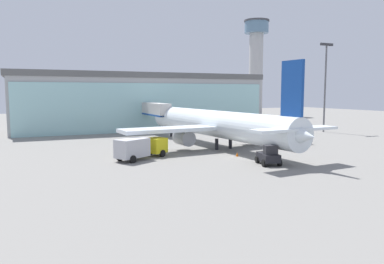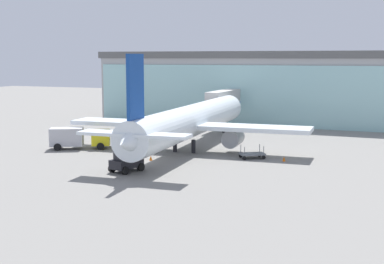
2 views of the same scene
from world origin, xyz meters
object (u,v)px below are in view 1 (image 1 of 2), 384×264
(catering_truck, at_px, (140,147))
(pushback_tug, at_px, (269,156))
(baggage_cart, at_px, (275,143))
(control_tower, at_px, (256,59))
(airplane, at_px, (216,124))
(apron_light_mast, at_px, (325,80))
(jet_bridge, at_px, (153,110))
(safety_cone_wingtip, at_px, (295,143))
(safety_cone_nose, at_px, (237,154))

(catering_truck, bearing_deg, pushback_tug, -66.43)
(baggage_cart, bearing_deg, control_tower, 23.98)
(airplane, relative_size, baggage_cart, 12.28)
(pushback_tug, bearing_deg, apron_light_mast, -36.80)
(jet_bridge, bearing_deg, control_tower, -50.70)
(safety_cone_wingtip, bearing_deg, baggage_cart, 175.02)
(airplane, distance_m, safety_cone_wingtip, 13.26)
(jet_bridge, bearing_deg, airplane, -173.30)
(jet_bridge, relative_size, catering_truck, 1.81)
(pushback_tug, xyz_separation_m, safety_cone_wingtip, (13.58, 11.19, -0.70))
(catering_truck, height_order, pushback_tug, catering_truck)
(apron_light_mast, xyz_separation_m, baggage_cart, (-22.20, -12.49, -10.28))
(control_tower, bearing_deg, safety_cone_wingtip, -120.45)
(baggage_cart, xyz_separation_m, safety_cone_nose, (-10.12, -5.30, -0.23))
(airplane, distance_m, baggage_cart, 9.68)
(catering_truck, bearing_deg, safety_cone_wingtip, -24.28)
(baggage_cart, distance_m, safety_cone_wingtip, 3.73)
(baggage_cart, bearing_deg, apron_light_mast, -3.82)
(control_tower, relative_size, airplane, 0.85)
(catering_truck, bearing_deg, control_tower, 19.01)
(catering_truck, xyz_separation_m, safety_cone_nose, (11.79, -3.46, -1.19))
(safety_cone_nose, bearing_deg, baggage_cart, 27.62)
(control_tower, bearing_deg, pushback_tug, -124.06)
(control_tower, relative_size, safety_cone_wingtip, 61.34)
(airplane, height_order, baggage_cart, airplane)
(airplane, xyz_separation_m, catering_truck, (-13.18, -4.75, -2.04))
(pushback_tug, relative_size, safety_cone_nose, 6.50)
(jet_bridge, xyz_separation_m, safety_cone_wingtip, (14.67, -24.37, -4.46))
(apron_light_mast, height_order, safety_cone_nose, apron_light_mast)
(baggage_cart, xyz_separation_m, safety_cone_wingtip, (3.71, -0.32, -0.23))
(pushback_tug, bearing_deg, safety_cone_nose, 18.75)
(airplane, bearing_deg, catering_truck, 106.89)
(apron_light_mast, height_order, baggage_cart, apron_light_mast)
(control_tower, relative_size, safety_cone_nose, 61.34)
(baggage_cart, distance_m, pushback_tug, 15.17)
(control_tower, xyz_separation_m, pushback_tug, (-53.57, -79.23, -19.00))
(catering_truck, height_order, baggage_cart, catering_truck)
(baggage_cart, relative_size, safety_cone_wingtip, 5.85)
(catering_truck, bearing_deg, safety_cone_nose, -44.00)
(jet_bridge, height_order, baggage_cart, jet_bridge)
(apron_light_mast, xyz_separation_m, pushback_tug, (-32.07, -24.01, -9.81))
(catering_truck, xyz_separation_m, baggage_cart, (21.91, 1.84, -0.97))
(apron_light_mast, bearing_deg, pushback_tug, -143.18)
(catering_truck, distance_m, baggage_cart, 22.01)
(jet_bridge, distance_m, airplane, 21.29)
(control_tower, height_order, pushback_tug, control_tower)
(apron_light_mast, relative_size, pushback_tug, 5.06)
(control_tower, bearing_deg, baggage_cart, -122.84)
(apron_light_mast, bearing_deg, baggage_cart, -150.64)
(catering_truck, height_order, safety_cone_wingtip, catering_truck)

